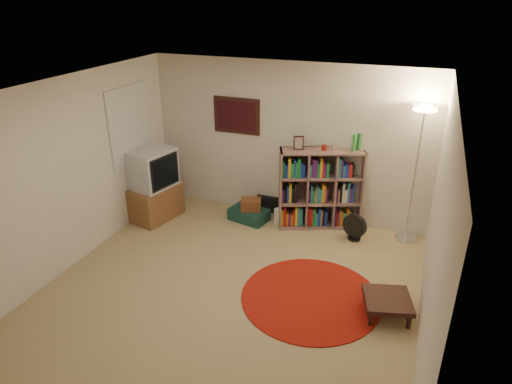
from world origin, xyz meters
The scene contains 11 objects.
room centered at (-0.05, 0.05, 1.26)m, with size 4.54×4.54×2.54m.
bookshelf centered at (0.60, 2.03, 0.61)m, with size 1.31×0.79×1.51m.
floor_lamp centered at (1.96, 2.06, 1.71)m, with size 0.46×0.46×2.06m.
floor_fan centered at (1.23, 1.77, 0.21)m, with size 0.37×0.25×0.42m.
tv_stand centered at (-1.95, 1.35, 0.57)m, with size 0.72×0.91×1.17m.
suitcase centered at (-0.48, 1.80, 0.10)m, with size 0.67×0.51×0.19m.
wicker_basket centered at (-0.44, 1.80, 0.29)m, with size 0.38×0.32×0.18m.
duffel_bag centered at (-0.32, 2.29, 0.13)m, with size 0.47×0.43×0.26m.
paper_towel centered at (0.00, 1.86, 0.13)m, with size 0.13×0.13×0.25m.
red_rug centered at (0.98, 0.16, 0.01)m, with size 1.71×1.71×0.02m.
side_table centered at (1.88, 0.16, 0.20)m, with size 0.65×0.65×0.24m.
Camera 1 is at (1.97, -4.34, 3.50)m, focal length 32.00 mm.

